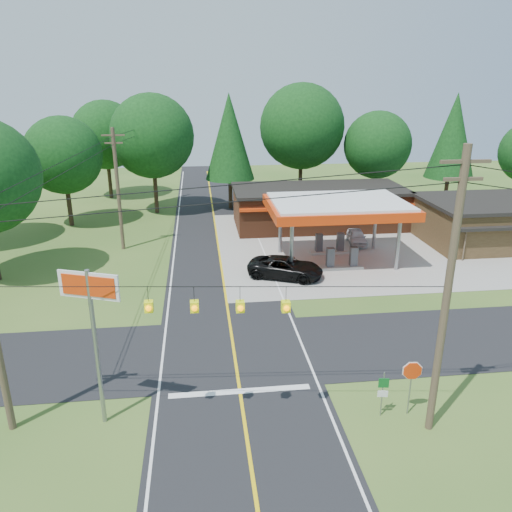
{
  "coord_description": "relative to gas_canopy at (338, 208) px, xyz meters",
  "views": [
    {
      "loc": [
        -1.55,
        -23.02,
        13.52
      ],
      "look_at": [
        2.0,
        7.0,
        2.8
      ],
      "focal_mm": 35.0,
      "sensor_mm": 36.0,
      "label": 1
    }
  ],
  "objects": [
    {
      "name": "convenience_store",
      "position": [
        1.0,
        9.98,
        -2.35
      ],
      "size": [
        16.4,
        7.55,
        3.8
      ],
      "color": "#5B2E1A",
      "rests_on": "ground"
    },
    {
      "name": "suv_car",
      "position": [
        -4.5,
        -3.0,
        -3.52
      ],
      "size": [
        7.0,
        7.0,
        1.49
      ],
      "primitive_type": "imported",
      "rotation": [
        0.0,
        0.0,
        1.18
      ],
      "color": "black",
      "rests_on": "ground"
    },
    {
      "name": "treeline_backdrop",
      "position": [
        -8.18,
        11.01,
        3.22
      ],
      "size": [
        70.27,
        51.59,
        13.3
      ],
      "color": "#332316",
      "rests_on": "ground"
    },
    {
      "name": "big_stop_sign",
      "position": [
        -14.8,
        -18.01,
        0.78
      ],
      "size": [
        2.39,
        0.97,
        6.8
      ],
      "color": "gray",
      "rests_on": "ground"
    },
    {
      "name": "overhead_beacons",
      "position": [
        -10.0,
        -19.0,
        1.95
      ],
      "size": [
        17.04,
        2.04,
        1.03
      ],
      "color": "black",
      "rests_on": "ground"
    },
    {
      "name": "route_sign_post",
      "position": [
        -3.2,
        -19.02,
        -3.0
      ],
      "size": [
        0.43,
        0.11,
        2.12
      ],
      "color": "gray",
      "rests_on": "ground"
    },
    {
      "name": "gas_canopy",
      "position": [
        0.0,
        0.0,
        0.0
      ],
      "size": [
        10.6,
        7.4,
        4.88
      ],
      "color": "gray",
      "rests_on": "ground"
    },
    {
      "name": "ground",
      "position": [
        -9.0,
        -13.0,
        -4.27
      ],
      "size": [
        120.0,
        120.0,
        0.0
      ],
      "primitive_type": "plane",
      "color": "#35591F",
      "rests_on": "ground"
    },
    {
      "name": "lane_center_yellow",
      "position": [
        -9.0,
        -13.0,
        -4.24
      ],
      "size": [
        0.15,
        110.0,
        0.0
      ],
      "primitive_type": "cube",
      "color": "yellow",
      "rests_on": "main_highway"
    },
    {
      "name": "octagonal_stop_sign",
      "position": [
        -2.0,
        -19.01,
        -2.35
      ],
      "size": [
        0.88,
        0.13,
        2.56
      ],
      "color": "gray",
      "rests_on": "ground"
    },
    {
      "name": "utility_pole_north",
      "position": [
        -15.5,
        22.0,
        0.48
      ],
      "size": [
        0.3,
        0.3,
        9.5
      ],
      "color": "#473828",
      "rests_on": "ground"
    },
    {
      "name": "utility_pole_near_right",
      "position": [
        -1.5,
        -20.0,
        1.69
      ],
      "size": [
        1.8,
        0.3,
        11.5
      ],
      "color": "#473828",
      "rests_on": "ground"
    },
    {
      "name": "cross_road",
      "position": [
        -9.0,
        -13.0,
        -4.25
      ],
      "size": [
        70.0,
        7.0,
        0.02
      ],
      "primitive_type": "cube",
      "color": "black",
      "rests_on": "ground"
    },
    {
      "name": "sedan_car",
      "position": [
        3.0,
        4.0,
        -3.65
      ],
      "size": [
        4.1,
        4.1,
        1.23
      ],
      "primitive_type": "imported",
      "rotation": [
        0.0,
        0.0,
        -0.14
      ],
      "color": "silver",
      "rests_on": "ground"
    },
    {
      "name": "main_highway",
      "position": [
        -9.0,
        -13.0,
        -4.26
      ],
      "size": [
        8.0,
        120.0,
        0.02
      ],
      "primitive_type": "cube",
      "color": "black",
      "rests_on": "ground"
    },
    {
      "name": "utility_pole_far_left",
      "position": [
        -17.0,
        5.0,
        0.93
      ],
      "size": [
        1.8,
        0.3,
        10.0
      ],
      "color": "#473828",
      "rests_on": "ground"
    }
  ]
}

